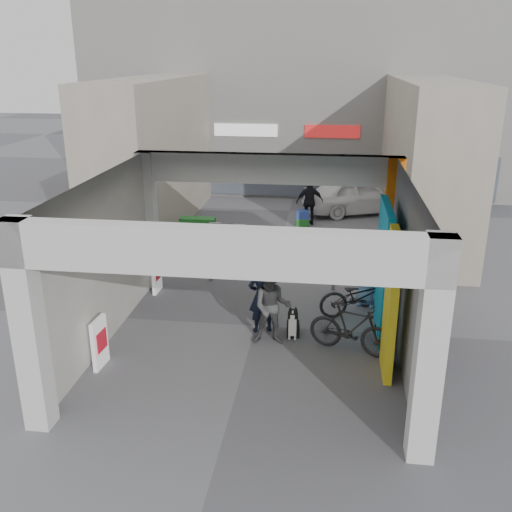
# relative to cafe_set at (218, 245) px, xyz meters

# --- Properties ---
(ground) EXTENTS (90.00, 90.00, 0.00)m
(ground) POSITION_rel_cafe_set_xyz_m (1.74, -4.56, -0.31)
(ground) COLOR slate
(ground) RESTS_ON ground
(arcade_canopy) EXTENTS (6.40, 6.45, 6.40)m
(arcade_canopy) POSITION_rel_cafe_set_xyz_m (2.28, -5.38, 1.99)
(arcade_canopy) COLOR beige
(arcade_canopy) RESTS_ON ground
(far_building) EXTENTS (18.00, 4.08, 8.00)m
(far_building) POSITION_rel_cafe_set_xyz_m (1.74, 9.44, 3.68)
(far_building) COLOR silver
(far_building) RESTS_ON ground
(plaza_bldg_left) EXTENTS (2.00, 9.00, 5.00)m
(plaza_bldg_left) POSITION_rel_cafe_set_xyz_m (-2.76, 2.94, 2.19)
(plaza_bldg_left) COLOR #A49988
(plaza_bldg_left) RESTS_ON ground
(plaza_bldg_right) EXTENTS (2.00, 9.00, 5.00)m
(plaza_bldg_right) POSITION_rel_cafe_set_xyz_m (6.24, 2.94, 2.19)
(plaza_bldg_right) COLOR #A49988
(plaza_bldg_right) RESTS_ON ground
(bollard_left) EXTENTS (0.09, 0.09, 0.97)m
(bollard_left) POSITION_rel_cafe_set_xyz_m (0.19, -2.03, 0.18)
(bollard_left) COLOR gray
(bollard_left) RESTS_ON ground
(bollard_center) EXTENTS (0.09, 0.09, 0.92)m
(bollard_center) POSITION_rel_cafe_set_xyz_m (1.64, -2.33, 0.15)
(bollard_center) COLOR gray
(bollard_center) RESTS_ON ground
(bollard_right) EXTENTS (0.09, 0.09, 0.96)m
(bollard_right) POSITION_rel_cafe_set_xyz_m (3.44, -2.23, 0.17)
(bollard_right) COLOR gray
(bollard_right) RESTS_ON ground
(advert_board_near) EXTENTS (0.13, 0.55, 1.00)m
(advert_board_near) POSITION_rel_cafe_set_xyz_m (-1.00, -6.66, 0.20)
(advert_board_near) COLOR white
(advert_board_near) RESTS_ON ground
(advert_board_far) EXTENTS (0.11, 0.55, 1.00)m
(advert_board_far) POSITION_rel_cafe_set_xyz_m (-1.00, -2.94, 0.20)
(advert_board_far) COLOR white
(advert_board_far) RESTS_ON ground
(cafe_set) EXTENTS (1.45, 1.17, 0.88)m
(cafe_set) POSITION_rel_cafe_set_xyz_m (0.00, 0.00, 0.00)
(cafe_set) COLOR #B1B1B7
(cafe_set) RESTS_ON ground
(produce_stand) EXTENTS (1.33, 0.72, 0.87)m
(produce_stand) POSITION_rel_cafe_set_xyz_m (-0.83, 0.76, 0.04)
(produce_stand) COLOR black
(produce_stand) RESTS_ON ground
(crate_stack) EXTENTS (0.47, 0.38, 0.56)m
(crate_stack) POSITION_rel_cafe_set_xyz_m (2.35, 3.45, -0.03)
(crate_stack) COLOR #1B6022
(crate_stack) RESTS_ON ground
(border_collie) EXTENTS (0.27, 0.52, 0.72)m
(border_collie) POSITION_rel_cafe_set_xyz_m (2.59, -4.95, -0.02)
(border_collie) COLOR black
(border_collie) RESTS_ON ground
(man_with_dog) EXTENTS (0.72, 0.61, 1.66)m
(man_with_dog) POSITION_rel_cafe_set_xyz_m (1.90, -4.77, 0.52)
(man_with_dog) COLOR black
(man_with_dog) RESTS_ON ground
(man_back_turned) EXTENTS (0.84, 0.68, 1.64)m
(man_back_turned) POSITION_rel_cafe_set_xyz_m (2.17, -5.28, 0.51)
(man_back_turned) COLOR #404042
(man_back_turned) RESTS_ON ground
(man_elderly) EXTENTS (0.88, 0.71, 1.57)m
(man_elderly) POSITION_rel_cafe_set_xyz_m (4.25, -3.06, 0.48)
(man_elderly) COLOR #5781A9
(man_elderly) RESTS_ON ground
(man_crates) EXTENTS (1.04, 0.64, 1.65)m
(man_crates) POSITION_rel_cafe_set_xyz_m (2.56, 3.68, 0.51)
(man_crates) COLOR black
(man_crates) RESTS_ON ground
(bicycle_front) EXTENTS (2.00, 1.10, 0.99)m
(bicycle_front) POSITION_rel_cafe_set_xyz_m (4.04, -3.75, 0.19)
(bicycle_front) COLOR black
(bicycle_front) RESTS_ON ground
(bicycle_rear) EXTENTS (1.83, 1.05, 1.06)m
(bicycle_rear) POSITION_rel_cafe_set_xyz_m (3.80, -5.46, 0.22)
(bicycle_rear) COLOR black
(bicycle_rear) RESTS_ON ground
(white_van) EXTENTS (4.46, 3.04, 1.41)m
(white_van) POSITION_rel_cafe_set_xyz_m (4.34, 5.45, 0.39)
(white_van) COLOR white
(white_van) RESTS_ON ground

